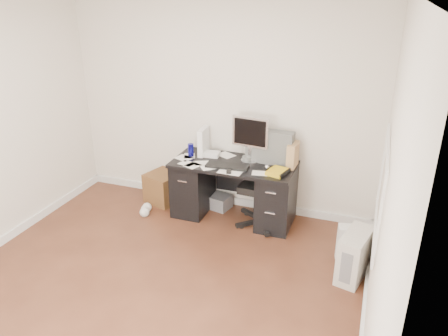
% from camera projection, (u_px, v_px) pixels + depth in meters
% --- Properties ---
extents(ground, '(4.00, 4.00, 0.00)m').
position_uv_depth(ground, '(150.00, 290.00, 4.27)').
color(ground, '#432215').
rests_on(ground, ground).
extents(room_shell, '(4.02, 4.02, 2.71)m').
position_uv_depth(room_shell, '(142.00, 128.00, 3.63)').
color(room_shell, silver).
rests_on(room_shell, ground).
extents(desk, '(1.50, 0.70, 0.75)m').
position_uv_depth(desk, '(234.00, 189.00, 5.44)').
color(desk, black).
rests_on(desk, ground).
extents(loose_papers, '(1.10, 0.60, 0.00)m').
position_uv_depth(loose_papers, '(217.00, 162.00, 5.32)').
color(loose_papers, silver).
rests_on(loose_papers, desk).
extents(lcd_monitor, '(0.49, 0.31, 0.58)m').
position_uv_depth(lcd_monitor, '(250.00, 139.00, 5.23)').
color(lcd_monitor, silver).
rests_on(lcd_monitor, desk).
extents(keyboard, '(0.52, 0.21, 0.03)m').
position_uv_depth(keyboard, '(227.00, 166.00, 5.17)').
color(keyboard, black).
rests_on(keyboard, desk).
extents(computer_mouse, '(0.08, 0.08, 0.06)m').
position_uv_depth(computer_mouse, '(267.00, 167.00, 5.11)').
color(computer_mouse, silver).
rests_on(computer_mouse, desk).
extents(travel_mug, '(0.09, 0.09, 0.16)m').
position_uv_depth(travel_mug, '(191.00, 150.00, 5.48)').
color(travel_mug, navy).
rests_on(travel_mug, desk).
extents(white_binder, '(0.16, 0.31, 0.34)m').
position_uv_depth(white_binder, '(204.00, 141.00, 5.51)').
color(white_binder, silver).
rests_on(white_binder, desk).
extents(magazine_file, '(0.14, 0.26, 0.29)m').
position_uv_depth(magazine_file, '(293.00, 155.00, 5.14)').
color(magazine_file, '#A77851').
rests_on(magazine_file, desk).
extents(pen_cup, '(0.12, 0.12, 0.22)m').
position_uv_depth(pen_cup, '(274.00, 156.00, 5.23)').
color(pen_cup, brown).
rests_on(pen_cup, desk).
extents(yellow_book, '(0.25, 0.29, 0.04)m').
position_uv_depth(yellow_book, '(278.00, 172.00, 5.00)').
color(yellow_book, gold).
rests_on(yellow_book, desk).
extents(paper_remote, '(0.29, 0.23, 0.02)m').
position_uv_depth(paper_remote, '(231.00, 170.00, 5.06)').
color(paper_remote, silver).
rests_on(paper_remote, desk).
extents(office_chair, '(0.69, 0.69, 1.16)m').
position_uv_depth(office_chair, '(264.00, 181.00, 5.22)').
color(office_chair, '#494B49').
rests_on(office_chair, ground).
extents(pc_tower, '(0.34, 0.54, 0.50)m').
position_uv_depth(pc_tower, '(354.00, 255.00, 4.37)').
color(pc_tower, '#B7B1A5').
rests_on(pc_tower, ground).
extents(shopping_bag, '(0.35, 0.28, 0.42)m').
position_uv_depth(shopping_bag, '(352.00, 244.00, 4.63)').
color(shopping_bag, silver).
rests_on(shopping_bag, ground).
extents(wicker_basket, '(0.51, 0.51, 0.41)m').
position_uv_depth(wicker_basket, '(164.00, 187.00, 5.93)').
color(wicker_basket, '#4C2C17').
rests_on(wicker_basket, ground).
extents(desk_printer, '(0.35, 0.31, 0.18)m').
position_uv_depth(desk_printer, '(219.00, 201.00, 5.80)').
color(desk_printer, slate).
rests_on(desk_printer, ground).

